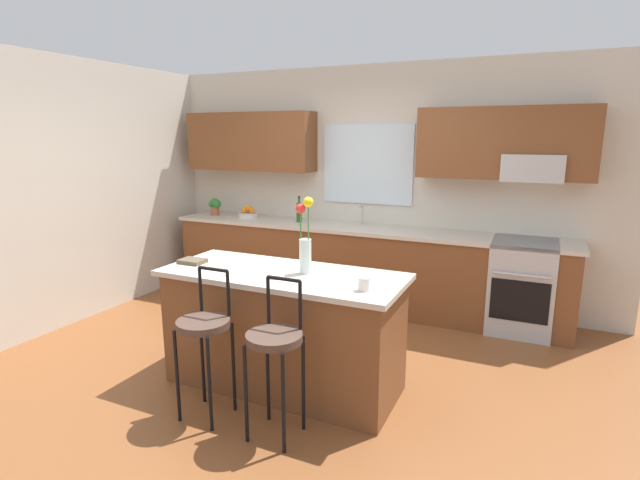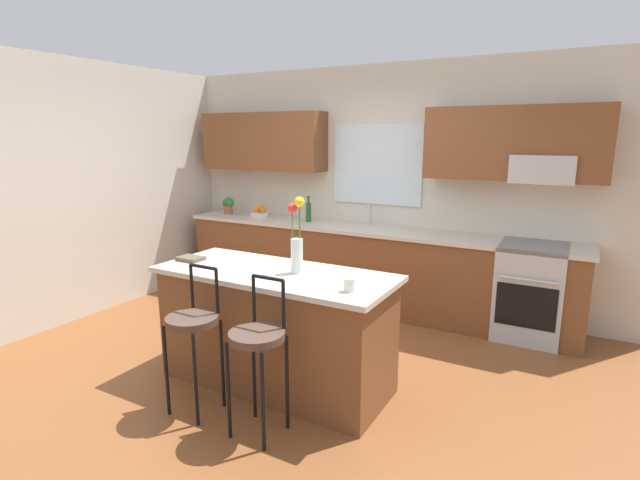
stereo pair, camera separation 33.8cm
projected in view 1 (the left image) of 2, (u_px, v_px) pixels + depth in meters
The scene contains 15 objects.
ground_plane at pixel (286, 366), 4.11m from camera, with size 14.00×14.00×0.00m, color brown.
wall_left at pixel (87, 191), 5.14m from camera, with size 0.12×4.60×2.70m, color beige.
back_wall_assembly at pixel (370, 173), 5.54m from camera, with size 5.60×0.50×2.70m.
counter_run at pixel (357, 266), 5.52m from camera, with size 4.56×0.64×0.92m.
sink_faucet at pixel (362, 213), 5.53m from camera, with size 0.02×0.13×0.23m.
oven_range at pixel (521, 286), 4.79m from camera, with size 0.60×0.64×0.92m.
kitchen_island at pixel (283, 329), 3.72m from camera, with size 1.85×0.77×0.92m.
bar_stool_near at pixel (204, 330), 3.27m from camera, with size 0.36×0.36×1.04m.
bar_stool_middle at pixel (275, 344), 3.04m from camera, with size 0.36×0.36×1.04m.
flower_vase at pixel (305, 242), 3.55m from camera, with size 0.13×0.09×0.57m.
mug_ceramic at pixel (364, 284), 3.19m from camera, with size 0.08×0.08×0.09m, color silver.
cookbook at pixel (192, 261), 3.88m from camera, with size 0.20×0.15×0.03m, color brown.
fruit_bowl_oranges at pixel (248, 214), 6.01m from camera, with size 0.24×0.24×0.16m.
bottle_olive_oil at pixel (299, 212), 5.70m from camera, with size 0.06×0.06×0.31m.
potted_plant_small at pixel (215, 205), 6.20m from camera, with size 0.19×0.13×0.22m.
Camera 1 is at (1.85, -3.32, 1.92)m, focal length 27.11 mm.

